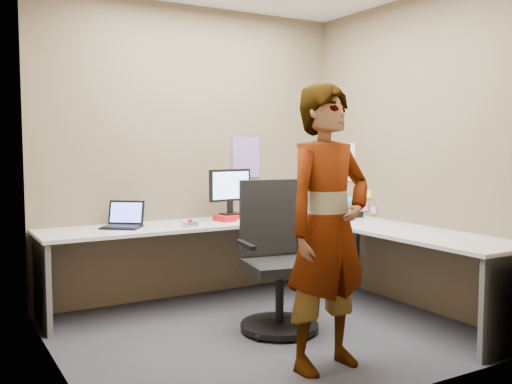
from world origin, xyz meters
TOP-DOWN VIEW (x-y plane):
  - ground at (0.00, 0.00)m, footprint 3.00×3.00m
  - wall_back at (0.00, 1.30)m, footprint 3.00×0.00m
  - wall_right at (1.50, 0.00)m, footprint 0.00×2.70m
  - wall_left at (-1.50, 0.00)m, footprint 0.00×2.70m
  - desk at (0.44, 0.39)m, footprint 2.98×2.58m
  - paper_ream at (0.22, 0.97)m, footprint 0.30×0.23m
  - monitor at (0.22, 0.99)m, footprint 0.44×0.15m
  - laptop at (-0.77, 1.03)m, footprint 0.40×0.39m
  - trackball_mouse at (-0.28, 0.77)m, footprint 0.12×0.08m
  - origami at (0.23, 0.80)m, footprint 0.10×0.10m
  - stapler at (1.33, 0.55)m, footprint 0.15×0.05m
  - flower at (1.17, 0.44)m, footprint 0.07×0.07m
  - calendar_purple at (0.55, 1.29)m, footprint 0.30×0.01m
  - calendar_white at (1.49, 0.90)m, footprint 0.01×0.28m
  - sticky_note_a at (1.49, 0.55)m, footprint 0.01×0.07m
  - sticky_note_b at (1.49, 0.60)m, footprint 0.01×0.07m
  - sticky_note_c at (1.49, 0.48)m, footprint 0.01×0.07m
  - sticky_note_d at (1.49, 0.70)m, footprint 0.01×0.07m
  - office_chair at (0.12, 0.03)m, footprint 0.62×0.60m
  - person at (-0.01, -0.77)m, footprint 0.70×0.50m

SIDE VIEW (x-z plane):
  - ground at x=0.00m, z-range 0.00..0.00m
  - office_chair at x=0.12m, z-range -0.10..1.02m
  - desk at x=0.44m, z-range 0.22..0.95m
  - trackball_mouse at x=-0.28m, z-range 0.72..0.79m
  - paper_ream at x=0.22m, z-range 0.73..0.78m
  - stapler at x=1.33m, z-range 0.73..0.78m
  - origami at x=0.23m, z-range 0.73..0.79m
  - laptop at x=-0.77m, z-range 0.68..0.90m
  - sticky_note_c at x=1.49m, z-range 0.76..0.84m
  - sticky_note_b at x=1.49m, z-range 0.78..0.86m
  - flower at x=1.17m, z-range 0.77..0.98m
  - person at x=-0.01m, z-range 0.00..1.80m
  - sticky_note_d at x=1.49m, z-range 0.88..0.96m
  - sticky_note_a at x=1.49m, z-range 0.91..0.99m
  - monitor at x=0.22m, z-range 0.82..1.24m
  - calendar_white at x=1.49m, z-range 1.06..1.44m
  - calendar_purple at x=0.55m, z-range 1.10..1.50m
  - wall_back at x=0.00m, z-range -0.15..2.85m
  - wall_right at x=1.50m, z-range 0.00..2.70m
  - wall_left at x=-1.50m, z-range 0.00..2.70m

